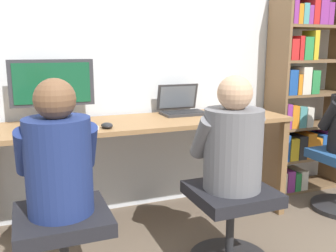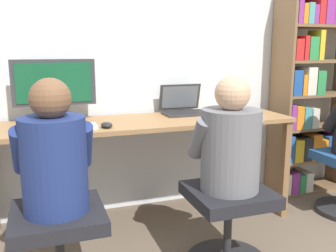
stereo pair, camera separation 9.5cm
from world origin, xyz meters
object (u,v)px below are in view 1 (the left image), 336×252
Objects in this scene: keyboard at (64,128)px; person_at_laptop at (233,142)px; office_chair_right at (230,219)px; bookshelf at (304,97)px; person_at_monitor at (58,157)px; laptop at (182,108)px; office_chair_left at (64,248)px; desktop_monitor at (53,88)px.

keyboard is 1.01m from person_at_laptop.
bookshelf is at bearing 34.49° from office_chair_right.
person_at_monitor is at bearing -99.52° from keyboard.
laptop is 0.51× the size of person_at_monitor.
laptop is at bearing 39.57° from office_chair_left.
office_chair_right is (0.85, -0.56, -0.49)m from keyboard.
laptop is at bearing 17.68° from keyboard.
bookshelf is at bearing -0.87° from laptop.
person_at_monitor reaches higher than person_at_laptop.
person_at_monitor is 0.38× the size of bookshelf.
person_at_laptop reaches higher than office_chair_right.
keyboard is (-0.90, -0.29, -0.03)m from laptop.
keyboard is 0.61× the size of person_at_monitor.
office_chair_right is (-0.06, -0.85, -0.53)m from laptop.
person_at_monitor is at bearing -93.94° from desktop_monitor.
person_at_monitor is (-0.94, 0.03, 0.47)m from office_chair_right.
laptop is 0.84× the size of keyboard.
keyboard is at bearing 80.56° from office_chair_left.
person_at_monitor is (-0.00, 0.00, 0.47)m from office_chair_left.
bookshelf is at bearing 20.55° from office_chair_left.
keyboard is 0.23× the size of bookshelf.
desktop_monitor is 1.24m from person_at_laptop.
person_at_laptop is 1.46m from bookshelf.
desktop_monitor reaches higher than laptop.
desktop_monitor is at bearing 136.11° from office_chair_right.
person_at_laptop is (0.94, -0.02, -0.01)m from person_at_monitor.
person_at_monitor is at bearing 178.20° from office_chair_right.
person_at_laptop is at bearing -1.24° from office_chair_left.
person_at_laptop is at bearing -43.73° from desktop_monitor.
office_chair_left is (-0.09, -0.53, -0.49)m from keyboard.
desktop_monitor is 0.85× the size of person_at_laptop.
desktop_monitor is 1.42m from office_chair_right.
keyboard is 2.07m from bookshelf.
keyboard is 0.73m from office_chair_left.
laptop is 0.95m from keyboard.
office_chair_left is 0.73× the size of person_at_monitor.
keyboard reaches higher than office_chair_left.
keyboard is at bearing -162.32° from laptop.
office_chair_left is 0.27× the size of bookshelf.
laptop is 1.39m from office_chair_left.
person_at_laptop is (0.85, -0.55, -0.03)m from keyboard.
person_at_laptop is (0.00, 0.00, 0.46)m from office_chair_right.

